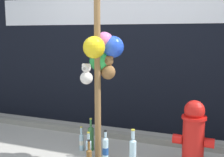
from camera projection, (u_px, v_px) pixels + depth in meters
The scene contains 11 objects.
building_wall at pixel (127, 10), 4.49m from camera, with size 10.00×0.21×3.62m.
curb_strip at pixel (114, 135), 4.26m from camera, with size 8.00×0.12×0.08m, color gray.
memorial_post at pixel (100, 41), 3.33m from camera, with size 0.54×0.50×2.49m.
fire_hydrant at pixel (193, 134), 3.25m from camera, with size 0.44×0.27×0.76m.
bottle_0 at pixel (91, 137), 3.78m from camera, with size 0.07×0.07×0.41m.
bottle_1 at pixel (89, 146), 3.61m from camera, with size 0.07×0.07×0.30m.
bottle_2 at pixel (89, 156), 3.31m from camera, with size 0.06×0.06×0.31m.
bottle_3 at pixel (82, 141), 3.79m from camera, with size 0.06×0.06×0.31m.
bottle_4 at pixel (133, 151), 3.31m from camera, with size 0.08×0.08×0.43m.
bottle_5 at pixel (105, 150), 3.39m from camera, with size 0.07×0.07×0.39m.
litter_2 at pixel (42, 123), 4.94m from camera, with size 0.13×0.07×0.01m, color tan.
Camera 1 is at (1.50, -2.52, 1.47)m, focal length 48.00 mm.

